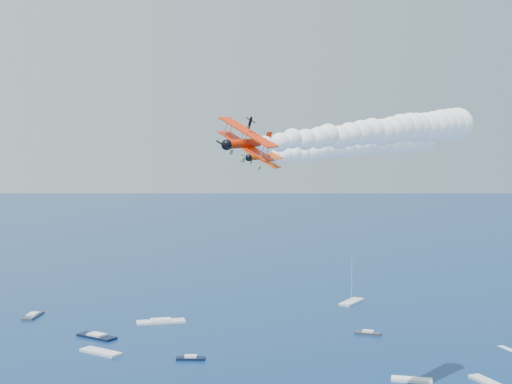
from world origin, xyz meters
name	(u,v)px	position (x,y,z in m)	size (l,w,h in m)	color
biplane_lead	(262,156)	(11.65, 35.84, 54.26)	(7.33, 8.22, 4.95)	#F24505
biplane_trail	(248,143)	(-1.76, 13.51, 55.92)	(8.31, 9.32, 5.62)	red
smoke_trail_lead	(358,145)	(37.54, 45.68, 56.35)	(52.00, 23.37, 10.00)	white
smoke_trail_trail	(376,132)	(24.51, 22.30, 58.01)	(52.66, 21.49, 10.00)	white
spectator_boats	(132,363)	(10.05, 107.71, 0.35)	(196.93, 156.27, 0.70)	#303541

